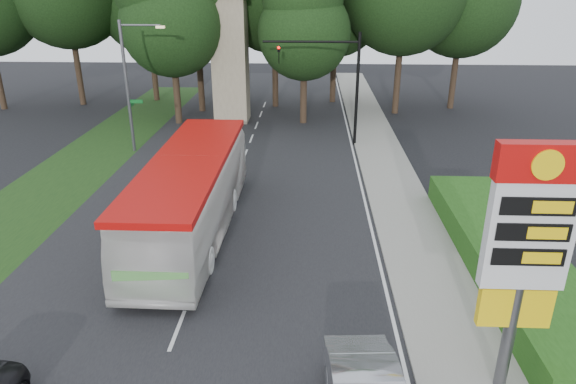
{
  "coord_description": "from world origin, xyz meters",
  "views": [
    {
      "loc": [
        4.03,
        -8.95,
        10.1
      ],
      "look_at": [
        3.19,
        10.17,
        2.2
      ],
      "focal_mm": 32.0,
      "sensor_mm": 36.0,
      "label": 1
    }
  ],
  "objects_px": {
    "traffic_signal_mast": "(337,73)",
    "monument": "(230,53)",
    "gas_station_pylon": "(528,240)",
    "streetlight_signs": "(130,81)",
    "transit_bus": "(192,196)"
  },
  "relations": [
    {
      "from": "gas_station_pylon",
      "to": "traffic_signal_mast",
      "type": "height_order",
      "value": "traffic_signal_mast"
    },
    {
      "from": "traffic_signal_mast",
      "to": "monument",
      "type": "height_order",
      "value": "monument"
    },
    {
      "from": "streetlight_signs",
      "to": "monument",
      "type": "relative_size",
      "value": 0.8
    },
    {
      "from": "gas_station_pylon",
      "to": "transit_bus",
      "type": "xyz_separation_m",
      "value": [
        -10.09,
        8.72,
        -2.73
      ]
    },
    {
      "from": "gas_station_pylon",
      "to": "traffic_signal_mast",
      "type": "relative_size",
      "value": 0.95
    },
    {
      "from": "traffic_signal_mast",
      "to": "streetlight_signs",
      "type": "xyz_separation_m",
      "value": [
        -12.67,
        -1.99,
        -0.23
      ]
    },
    {
      "from": "traffic_signal_mast",
      "to": "transit_bus",
      "type": "relative_size",
      "value": 0.58
    },
    {
      "from": "gas_station_pylon",
      "to": "transit_bus",
      "type": "height_order",
      "value": "gas_station_pylon"
    },
    {
      "from": "transit_bus",
      "to": "streetlight_signs",
      "type": "bearing_deg",
      "value": 119.08
    },
    {
      "from": "gas_station_pylon",
      "to": "streetlight_signs",
      "type": "height_order",
      "value": "streetlight_signs"
    },
    {
      "from": "monument",
      "to": "transit_bus",
      "type": "height_order",
      "value": "monument"
    },
    {
      "from": "gas_station_pylon",
      "to": "traffic_signal_mast",
      "type": "distance_m",
      "value": 22.29
    },
    {
      "from": "traffic_signal_mast",
      "to": "monument",
      "type": "bearing_deg",
      "value": 142.0
    },
    {
      "from": "gas_station_pylon",
      "to": "streetlight_signs",
      "type": "xyz_separation_m",
      "value": [
        -16.19,
        20.01,
        -0.01
      ]
    },
    {
      "from": "streetlight_signs",
      "to": "transit_bus",
      "type": "xyz_separation_m",
      "value": [
        6.09,
        -11.3,
        -2.72
      ]
    }
  ]
}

